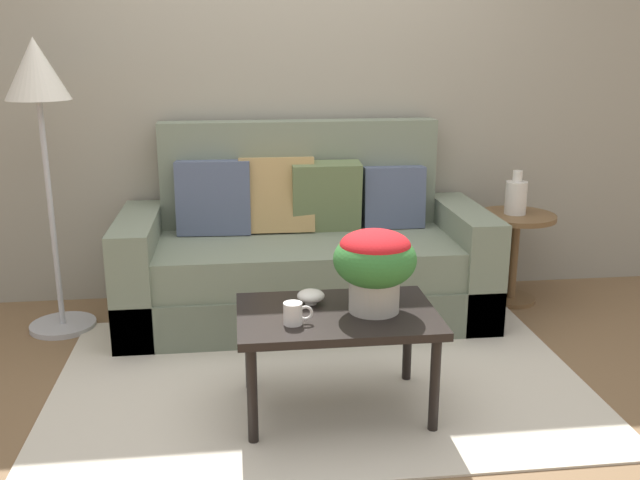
{
  "coord_description": "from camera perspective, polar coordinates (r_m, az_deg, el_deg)",
  "views": [
    {
      "loc": [
        -0.36,
        -3.04,
        1.54
      ],
      "look_at": [
        0.03,
        0.18,
        0.62
      ],
      "focal_mm": 39.21,
      "sensor_mm": 36.0,
      "label": 1
    }
  ],
  "objects": [
    {
      "name": "side_table",
      "position": [
        4.37,
        15.6,
        -0.11
      ],
      "size": [
        0.46,
        0.46,
        0.55
      ],
      "color": "brown",
      "rests_on": "ground"
    },
    {
      "name": "ground_plane",
      "position": [
        3.43,
        -0.2,
        -10.81
      ],
      "size": [
        14.0,
        14.0,
        0.0
      ],
      "primitive_type": "plane",
      "color": "brown"
    },
    {
      "name": "floor_lamp",
      "position": [
        3.9,
        -21.95,
        10.47
      ],
      "size": [
        0.36,
        0.36,
        1.57
      ],
      "color": "#B2B2B7",
      "rests_on": "ground"
    },
    {
      "name": "couch",
      "position": [
        4.02,
        -1.33,
        -1.4
      ],
      "size": [
        2.05,
        0.85,
        1.1
      ],
      "color": "#626B59",
      "rests_on": "ground"
    },
    {
      "name": "snack_bowl",
      "position": [
        3.01,
        -0.76,
        -4.61
      ],
      "size": [
        0.12,
        0.12,
        0.06
      ],
      "color": "silver",
      "rests_on": "coffee_table"
    },
    {
      "name": "table_vase",
      "position": [
        4.31,
        15.7,
        3.44
      ],
      "size": [
        0.13,
        0.13,
        0.26
      ],
      "color": "silver",
      "rests_on": "side_table"
    },
    {
      "name": "wall_back",
      "position": [
        4.3,
        -2.21,
        13.36
      ],
      "size": [
        6.4,
        0.12,
        2.71
      ],
      "primitive_type": "cube",
      "color": "gray",
      "rests_on": "ground"
    },
    {
      "name": "area_rug",
      "position": [
        3.36,
        -0.05,
        -11.3
      ],
      "size": [
        2.45,
        1.64,
        0.01
      ],
      "primitive_type": "cube",
      "color": "beige",
      "rests_on": "ground"
    },
    {
      "name": "coffee_mug",
      "position": [
        2.8,
        -2.14,
        -6.01
      ],
      "size": [
        0.12,
        0.08,
        0.09
      ],
      "color": "white",
      "rests_on": "coffee_table"
    },
    {
      "name": "potted_plant",
      "position": [
        2.88,
        4.5,
        -1.73
      ],
      "size": [
        0.34,
        0.34,
        0.35
      ],
      "color": "#B7B2A8",
      "rests_on": "coffee_table"
    },
    {
      "name": "coffee_table",
      "position": [
        2.95,
        1.39,
        -6.82
      ],
      "size": [
        0.83,
        0.56,
        0.45
      ],
      "color": "black",
      "rests_on": "ground"
    }
  ]
}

